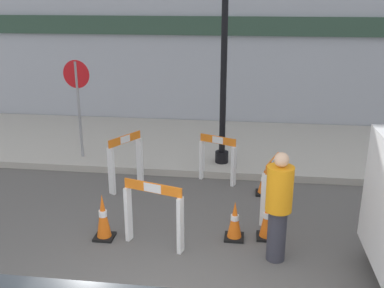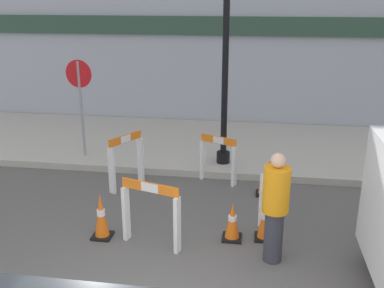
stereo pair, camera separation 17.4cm
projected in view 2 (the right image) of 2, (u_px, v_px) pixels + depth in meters
The scene contains 13 objects.
sidewalk_slab at pixel (216, 145), 11.08m from camera, with size 18.00×3.94×0.15m.
storefront_facade at pixel (225, 28), 12.15m from camera, with size 18.00×0.22×5.50m.
streetlamp_post at pixel (226, 18), 8.78m from camera, with size 0.44×0.44×4.66m.
stop_sign at pixel (80, 93), 9.70m from camera, with size 0.60×0.09×2.15m.
barricade_0 at pixel (151, 211), 6.63m from camera, with size 0.94×0.40×1.03m.
barricade_1 at pixel (270, 188), 7.45m from camera, with size 0.34×0.71×1.06m.
barricade_2 at pixel (218, 158), 8.92m from camera, with size 0.76×0.43×0.97m.
barricade_3 at pixel (126, 159), 8.68m from camera, with size 0.53×0.78×1.07m.
traffic_cone_0 at pixel (232, 221), 6.88m from camera, with size 0.30×0.30×0.63m.
traffic_cone_1 at pixel (101, 216), 6.92m from camera, with size 0.30×0.30×0.74m.
traffic_cone_2 at pixel (265, 220), 6.88m from camera, with size 0.30×0.30×0.68m.
traffic_cone_3 at pixel (264, 183), 8.44m from camera, with size 0.30×0.30×0.52m.
person_worker at pixel (275, 205), 6.15m from camera, with size 0.52×0.52×1.62m.
Camera 2 is at (1.00, -4.00, 3.61)m, focal length 42.00 mm.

